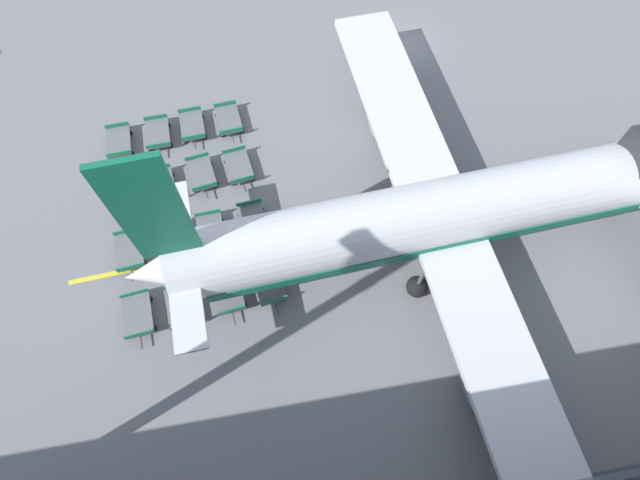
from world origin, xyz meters
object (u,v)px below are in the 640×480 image
(baggage_dolly_row_mid_a_col_b, at_px, (162,185))
(baggage_dolly_row_mid_a_col_d, at_px, (182,306))
(baggage_dolly_row_far_col_b, at_px, (239,167))
(airplane, at_px, (456,211))
(baggage_dolly_row_near_col_a, at_px, (119,142))
(baggage_dolly_row_near_col_c, at_px, (130,251))
(baggage_dolly_row_mid_a_col_c, at_px, (174,241))
(baggage_dolly_row_mid_b_col_a, at_px, (192,126))
(baggage_dolly_row_mid_b_col_b, at_px, (202,174))
(baggage_dolly_row_mid_b_col_c, at_px, (211,232))
(baggage_dolly_row_far_col_d, at_px, (269,283))
(baggage_dolly_row_mid_a_col_a, at_px, (158,134))
(baggage_dolly_row_near_col_d, at_px, (138,315))
(baggage_dolly_row_far_col_a, at_px, (229,120))
(baggage_dolly_row_mid_b_col_d, at_px, (228,292))
(baggage_dolly_row_far_col_c, at_px, (253,222))
(baggage_dolly_row_near_col_b, at_px, (126,193))

(baggage_dolly_row_mid_a_col_b, xyz_separation_m, baggage_dolly_row_mid_a_col_d, (8.27, 0.86, 0.00))
(baggage_dolly_row_far_col_b, bearing_deg, airplane, 58.34)
(baggage_dolly_row_near_col_a, bearing_deg, baggage_dolly_row_near_col_c, 5.09)
(baggage_dolly_row_mid_a_col_b, bearing_deg, baggage_dolly_row_mid_a_col_c, 8.35)
(baggage_dolly_row_mid_b_col_a, xyz_separation_m, baggage_dolly_row_mid_b_col_b, (4.04, 0.37, 0.00))
(baggage_dolly_row_mid_a_col_d, height_order, baggage_dolly_row_mid_b_col_c, same)
(baggage_dolly_row_near_col_c, bearing_deg, baggage_dolly_row_far_col_d, 66.38)
(baggage_dolly_row_near_col_c, distance_m, baggage_dolly_row_mid_a_col_a, 8.72)
(baggage_dolly_row_mid_a_col_c, relative_size, baggage_dolly_row_mid_a_col_d, 0.99)
(baggage_dolly_row_near_col_a, xyz_separation_m, baggage_dolly_row_far_col_b, (3.34, 7.61, 0.00))
(baggage_dolly_row_far_col_d, bearing_deg, baggage_dolly_row_near_col_c, -113.62)
(baggage_dolly_row_mid_a_col_c, distance_m, baggage_dolly_row_mid_a_col_d, 4.21)
(baggage_dolly_row_near_col_a, distance_m, baggage_dolly_row_near_col_d, 12.39)
(baggage_dolly_row_mid_a_col_c, relative_size, baggage_dolly_row_far_col_a, 1.00)
(baggage_dolly_row_near_col_d, distance_m, baggage_dolly_row_mid_b_col_b, 9.72)
(baggage_dolly_row_mid_a_col_b, height_order, baggage_dolly_row_mid_b_col_c, same)
(baggage_dolly_row_mid_b_col_d, bearing_deg, baggage_dolly_row_mid_a_col_d, -81.43)
(baggage_dolly_row_mid_b_col_a, relative_size, baggage_dolly_row_far_col_d, 0.99)
(baggage_dolly_row_far_col_a, bearing_deg, baggage_dolly_row_far_col_c, 5.41)
(airplane, bearing_deg, baggage_dolly_row_mid_a_col_c, -98.79)
(baggage_dolly_row_far_col_c, bearing_deg, baggage_dolly_row_mid_a_col_a, -144.55)
(baggage_dolly_row_near_col_c, xyz_separation_m, baggage_dolly_row_mid_a_col_c, (-0.25, 2.60, 0.00))
(baggage_dolly_row_far_col_b, height_order, baggage_dolly_row_far_col_c, same)
(airplane, relative_size, baggage_dolly_row_mid_b_col_a, 11.09)
(baggage_dolly_row_mid_b_col_c, bearing_deg, baggage_dolly_row_mid_a_col_b, -144.38)
(baggage_dolly_row_mid_b_col_b, bearing_deg, baggage_dolly_row_far_col_a, 153.21)
(baggage_dolly_row_near_col_d, xyz_separation_m, baggage_dolly_row_mid_b_col_b, (-8.84, 4.03, 0.00))
(baggage_dolly_row_near_col_c, height_order, baggage_dolly_row_mid_b_col_c, same)
(baggage_dolly_row_near_col_b, bearing_deg, airplane, 71.35)
(airplane, distance_m, baggage_dolly_row_far_col_c, 11.86)
(baggage_dolly_row_mid_b_col_c, bearing_deg, airplane, 79.03)
(baggage_dolly_row_near_col_c, height_order, baggage_dolly_row_near_col_d, same)
(baggage_dolly_row_near_col_b, relative_size, baggage_dolly_row_far_col_d, 0.98)
(airplane, relative_size, baggage_dolly_row_far_col_d, 10.94)
(baggage_dolly_row_mid_b_col_b, xyz_separation_m, baggage_dolly_row_mid_b_col_d, (8.35, 0.98, 0.00))
(baggage_dolly_row_near_col_c, relative_size, baggage_dolly_row_near_col_d, 1.00)
(baggage_dolly_row_near_col_a, bearing_deg, baggage_dolly_row_mid_a_col_a, 95.69)
(baggage_dolly_row_far_col_d, bearing_deg, baggage_dolly_row_mid_a_col_c, -125.15)
(baggage_dolly_row_mid_b_col_a, height_order, baggage_dolly_row_mid_b_col_d, same)
(baggage_dolly_row_near_col_b, height_order, baggage_dolly_row_mid_b_col_d, same)
(baggage_dolly_row_mid_a_col_c, bearing_deg, baggage_dolly_row_mid_a_col_b, -171.65)
(baggage_dolly_row_near_col_b, relative_size, baggage_dolly_row_far_col_c, 0.99)
(baggage_dolly_row_far_col_a, relative_size, baggage_dolly_row_far_col_d, 0.99)
(baggage_dolly_row_near_col_a, height_order, baggage_dolly_row_far_col_a, same)
(baggage_dolly_row_near_col_b, bearing_deg, baggage_dolly_row_mid_b_col_d, 36.78)
(baggage_dolly_row_near_col_a, xyz_separation_m, baggage_dolly_row_mid_a_col_c, (8.03, 3.34, 0.00))
(baggage_dolly_row_near_col_c, height_order, baggage_dolly_row_mid_a_col_d, same)
(baggage_dolly_row_mid_b_col_c, height_order, baggage_dolly_row_mid_b_col_d, same)
(baggage_dolly_row_mid_a_col_b, relative_size, baggage_dolly_row_mid_b_col_d, 1.00)
(baggage_dolly_row_far_col_b, bearing_deg, baggage_dolly_row_near_col_b, -83.46)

